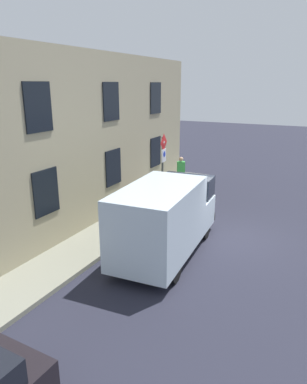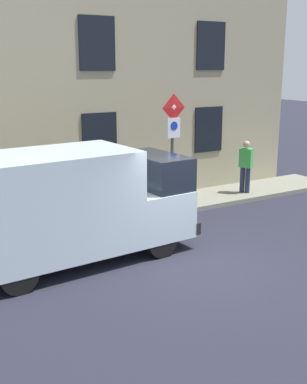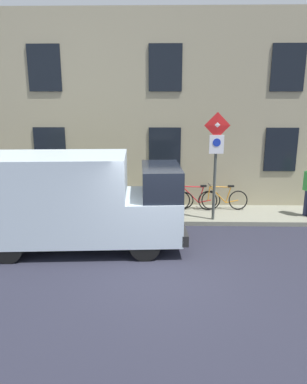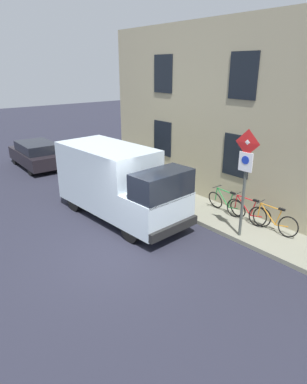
% 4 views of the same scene
% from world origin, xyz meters
% --- Properties ---
extents(ground_plane, '(80.00, 80.00, 0.00)m').
position_xyz_m(ground_plane, '(0.00, 0.00, 0.00)').
color(ground_plane, '#242431').
extents(sidewalk_slab, '(1.83, 16.53, 0.14)m').
position_xyz_m(sidewalk_slab, '(4.11, 0.00, 0.07)').
color(sidewalk_slab, gray).
rests_on(sidewalk_slab, ground_plane).
extents(building_facade, '(0.75, 14.53, 6.71)m').
position_xyz_m(building_facade, '(5.37, 0.00, 3.36)').
color(building_facade, tan).
rests_on(building_facade, ground_plane).
extents(sign_post_stacked, '(0.16, 0.56, 3.22)m').
position_xyz_m(sign_post_stacked, '(3.40, -1.54, 2.31)').
color(sign_post_stacked, '#474C47').
rests_on(sign_post_stacked, sidewalk_slab).
extents(delivery_van, '(2.33, 5.45, 2.50)m').
position_xyz_m(delivery_van, '(1.48, 2.32, 1.33)').
color(delivery_van, silver).
rests_on(delivery_van, ground_plane).
extents(bicycle_orange, '(0.46, 1.72, 0.89)m').
position_xyz_m(bicycle_orange, '(4.47, -2.00, 0.51)').
color(bicycle_orange, black).
rests_on(bicycle_orange, sidewalk_slab).
extents(bicycle_red, '(0.46, 1.71, 0.89)m').
position_xyz_m(bicycle_red, '(4.47, -1.07, 0.51)').
color(bicycle_red, black).
rests_on(bicycle_red, sidewalk_slab).
extents(bicycle_green, '(0.46, 1.72, 0.89)m').
position_xyz_m(bicycle_green, '(4.47, -0.14, 0.51)').
color(bicycle_green, black).
rests_on(bicycle_green, sidewalk_slab).
extents(pedestrian, '(0.48, 0.42, 1.72)m').
position_xyz_m(pedestrian, '(3.84, -4.67, 1.07)').
color(pedestrian, '#262B47').
rests_on(pedestrian, sidewalk_slab).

